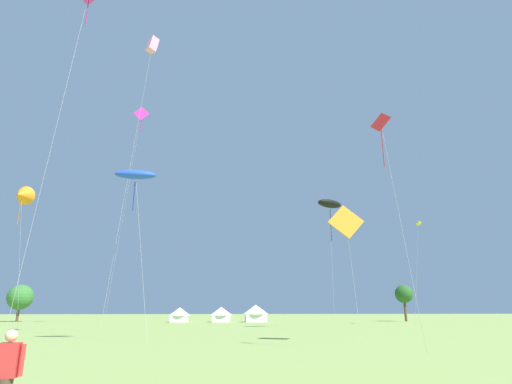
{
  "coord_description": "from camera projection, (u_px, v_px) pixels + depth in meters",
  "views": [
    {
      "loc": [
        -3.22,
        -3.27,
        2.09
      ],
      "look_at": [
        0.0,
        32.0,
        12.0
      ],
      "focal_mm": 29.48,
      "sensor_mm": 36.0,
      "label": 1
    }
  ],
  "objects": [
    {
      "name": "tree_distant_right",
      "position": [
        20.0,
        297.0,
        74.65
      ],
      "size": [
        4.39,
        4.39,
        6.38
      ],
      "color": "brown",
      "rests_on": "ground"
    },
    {
      "name": "festival_tent_right",
      "position": [
        180.0,
        314.0,
        70.89
      ],
      "size": [
        3.69,
        3.69,
        2.4
      ],
      "color": "white",
      "rests_on": "ground"
    },
    {
      "name": "festival_tent_left",
      "position": [
        221.0,
        314.0,
        71.51
      ],
      "size": [
        3.82,
        3.82,
        2.48
      ],
      "color": "white",
      "rests_on": "ground"
    },
    {
      "name": "kite_pink_box",
      "position": [
        152.0,
        46.0,
        39.31
      ],
      "size": [
        2.51,
        2.57,
        26.79
      ],
      "color": "pink",
      "rests_on": "ground"
    },
    {
      "name": "person_spectator",
      "position": [
        5.0,
        381.0,
        7.5
      ],
      "size": [
        0.57,
        0.28,
        1.73
      ],
      "color": "#473828",
      "rests_on": "ground"
    },
    {
      "name": "kite_orange_diamond",
      "position": [
        346.0,
        222.0,
        29.28
      ],
      "size": [
        2.61,
        1.37,
        9.24
      ],
      "color": "orange",
      "rests_on": "ground"
    },
    {
      "name": "kite_magenta_diamond",
      "position": [
        141.0,
        117.0,
        66.78
      ],
      "size": [
        3.69,
        1.98,
        33.46
      ],
      "color": "#E02DA3",
      "rests_on": "ground"
    },
    {
      "name": "kite_red_diamond",
      "position": [
        382.0,
        130.0,
        24.14
      ],
      "size": [
        1.53,
        1.23,
        13.22
      ],
      "color": "red",
      "rests_on": "ground"
    },
    {
      "name": "kite_yellow_parafoil",
      "position": [
        419.0,
        224.0,
        60.34
      ],
      "size": [
        3.07,
        1.98,
        14.3
      ],
      "color": "yellow",
      "rests_on": "ground"
    },
    {
      "name": "kite_orange_delta",
      "position": [
        22.0,
        195.0,
        50.03
      ],
      "size": [
        3.58,
        2.78,
        16.51
      ],
      "color": "orange",
      "rests_on": "ground"
    },
    {
      "name": "kite_black_parafoil",
      "position": [
        330.0,
        204.0,
        50.51
      ],
      "size": [
        3.93,
        3.18,
        14.96
      ],
      "color": "black",
      "rests_on": "ground"
    },
    {
      "name": "festival_tent_center",
      "position": [
        256.0,
        312.0,
        72.09
      ],
      "size": [
        4.39,
        4.39,
        2.85
      ],
      "color": "white",
      "rests_on": "ground"
    },
    {
      "name": "kite_blue_parafoil",
      "position": [
        136.0,
        175.0,
        31.18
      ],
      "size": [
        3.52,
        2.89,
        12.18
      ],
      "color": "blue",
      "rests_on": "ground"
    },
    {
      "name": "tree_distant_left",
      "position": [
        404.0,
        294.0,
        76.66
      ],
      "size": [
        3.2,
        3.2,
        6.4
      ],
      "color": "brown",
      "rests_on": "ground"
    }
  ]
}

